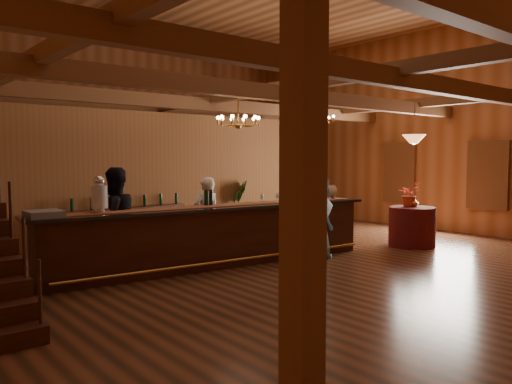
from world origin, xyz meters
TOP-DOWN VIEW (x-y plane):
  - floor at (0.00, 0.00)m, footprint 14.00×14.00m
  - wall_back at (0.00, 7.00)m, footprint 12.00×0.10m
  - wall_right at (6.00, 0.00)m, footprint 0.10×14.00m
  - beam_grid at (0.00, 0.51)m, footprint 11.90×13.90m
  - support_posts at (0.00, -0.50)m, footprint 9.20×10.20m
  - partition_wall at (-0.50, 3.50)m, footprint 9.00×0.18m
  - window_right_front at (5.95, -1.60)m, footprint 0.12×1.05m
  - window_right_back at (5.95, 1.00)m, footprint 0.12×1.05m
  - backroom_boxes at (-0.29, 5.50)m, footprint 4.10×0.60m
  - tasting_bar at (-1.33, -0.09)m, footprint 6.66×1.52m
  - beverage_dispenser at (-3.43, 0.19)m, footprint 0.26×0.26m
  - glass_rack_tray at (-4.30, 0.17)m, footprint 0.50×0.50m
  - raffle_drum at (1.35, -0.42)m, footprint 0.34×0.24m
  - bar_bottle_0 at (-1.46, 0.06)m, footprint 0.07×0.07m
  - bar_bottle_1 at (-1.36, 0.05)m, footprint 0.07×0.07m
  - backbar_shelf at (-1.55, 3.18)m, footprint 3.01×0.84m
  - round_table at (3.22, -1.22)m, footprint 1.02×1.02m
  - chandelier_left at (-0.79, -0.04)m, footprint 0.80×0.80m
  - chandelier_right at (2.54, 1.04)m, footprint 0.80×0.80m
  - pendant_lamp at (3.22, -1.22)m, footprint 0.52×0.52m
  - bartender at (-1.06, 0.66)m, footprint 0.60×0.41m
  - staff_second at (-3.04, 0.55)m, footprint 1.01×0.85m
  - guest at (0.59, -0.83)m, footprint 0.94×0.75m
  - floor_plant at (1.67, 3.23)m, footprint 0.94×0.87m
  - table_flowers at (3.31, -1.08)m, footprint 0.51×0.45m
  - table_vase at (3.32, -1.19)m, footprint 0.17×0.17m

SIDE VIEW (x-z plane):
  - floor at x=0.00m, z-range 0.00..0.00m
  - backbar_shelf at x=-1.55m, z-range 0.00..0.84m
  - round_table at x=3.22m, z-range 0.00..0.88m
  - backroom_boxes at x=-0.29m, z-range -0.02..1.08m
  - tasting_bar at x=-1.33m, z-range 0.00..1.12m
  - floor_plant at x=1.67m, z-range 0.00..1.37m
  - bartender at x=-1.06m, z-range 0.00..1.61m
  - guest at x=0.59m, z-range 0.00..1.67m
  - staff_second at x=-3.04m, z-range 0.00..1.83m
  - table_vase at x=3.32m, z-range 0.88..1.20m
  - glass_rack_tray at x=-4.30m, z-range 1.10..1.20m
  - table_flowers at x=3.31m, z-range 0.88..1.44m
  - bar_bottle_0 at x=-1.46m, z-range 1.10..1.40m
  - bar_bottle_1 at x=-1.36m, z-range 1.10..1.40m
  - raffle_drum at x=1.35m, z-range 1.13..1.43m
  - beverage_dispenser at x=-3.43m, z-range 1.09..1.69m
  - window_right_front at x=5.95m, z-range 0.67..2.42m
  - window_right_back at x=5.95m, z-range 0.67..2.42m
  - partition_wall at x=-0.50m, z-range 0.00..3.10m
  - support_posts at x=0.00m, z-range 0.00..3.20m
  - pendant_lamp at x=3.22m, z-range 1.95..2.85m
  - chandelier_left at x=-0.79m, z-range 2.35..3.02m
  - wall_back at x=0.00m, z-range 0.00..5.50m
  - wall_right at x=6.00m, z-range 0.00..5.50m
  - chandelier_right at x=2.54m, z-range 2.74..3.15m
  - beam_grid at x=0.00m, z-range 3.05..3.44m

